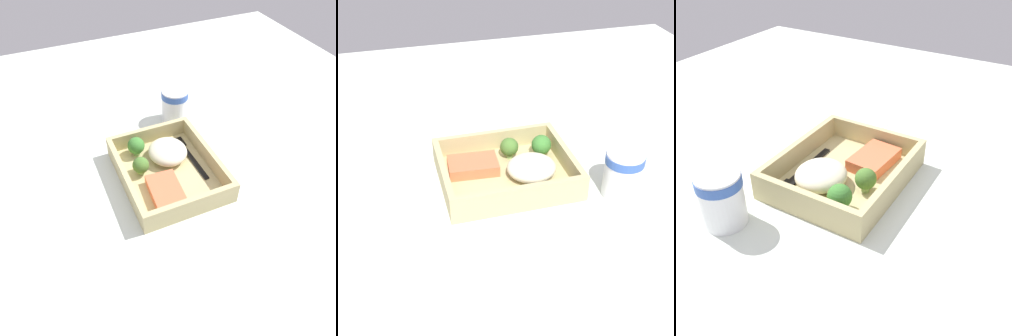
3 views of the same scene
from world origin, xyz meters
The scene contains 10 objects.
ground_plane centered at (0.00, 0.00, -1.00)cm, with size 160.00×160.00×2.00cm, color silver.
takeout_tray centered at (0.00, 0.00, 0.60)cm, with size 25.90×21.46×1.20cm, color tan.
tray_rim centered at (0.00, 0.00, 3.28)cm, with size 25.90×21.46×4.17cm.
salmon_fillet centered at (-5.99, 3.11, 2.33)cm, with size 9.89×6.57×2.25cm, color #E56A43.
mashed_potatoes centered at (4.64, -1.94, 3.23)cm, with size 9.69×9.17×4.06cm, color beige.
broccoli_floret_1 centered at (8.87, 4.48, 3.83)cm, with size 4.13×4.13×4.80cm.
broccoli_floret_2 centered at (2.28, 5.71, 3.69)cm, with size 3.81×3.81×4.50cm.
fork centered at (3.43, -7.04, 1.42)cm, with size 15.84×2.28×0.44cm.
paper_cup centered at (19.67, -10.50, 5.20)cm, with size 7.24×7.24×9.30cm.
receipt_slip centered at (-22.07, -10.23, 0.12)cm, with size 9.94×14.78×0.24cm, color white.
Camera 1 is at (-48.46, 21.04, 55.47)cm, focal length 35.00 mm.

